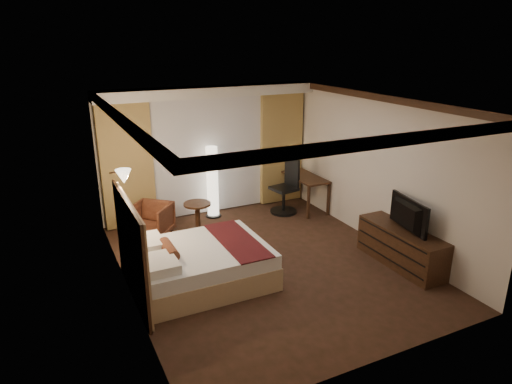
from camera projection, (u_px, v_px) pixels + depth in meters
name	position (u px, v px, depth m)	size (l,w,h in m)	color
floor	(266.00, 263.00, 7.69)	(4.50, 5.50, 0.01)	#2F2012
ceiling	(268.00, 102.00, 6.82)	(4.50, 5.50, 0.01)	white
back_wall	(207.00, 151.00, 9.60)	(4.50, 0.02, 2.70)	beige
left_wall	(123.00, 209.00, 6.33)	(0.02, 5.50, 2.70)	beige
right_wall	(378.00, 170.00, 8.19)	(0.02, 5.50, 2.70)	beige
crown_molding	(268.00, 106.00, 6.84)	(4.50, 5.50, 0.12)	black
soffit	(210.00, 92.00, 8.98)	(4.50, 0.50, 0.20)	white
curtain_sheer	(209.00, 156.00, 9.56)	(2.48, 0.04, 2.45)	silver
curtain_left_drape	(127.00, 166.00, 8.81)	(1.00, 0.14, 2.45)	#A4854B
curtain_right_drape	(281.00, 149.00, 10.22)	(1.00, 0.14, 2.45)	#A4854B
wall_sconce	(124.00, 177.00, 6.89)	(0.24, 0.24, 0.24)	white
bed	(201.00, 265.00, 7.02)	(2.02, 1.57, 0.59)	white
headboard	(132.00, 251.00, 6.45)	(0.12, 1.87, 1.50)	tan
armchair	(151.00, 219.00, 8.64)	(0.69, 0.65, 0.71)	#4F2617
side_table	(198.00, 217.00, 8.89)	(0.53, 0.53, 0.58)	black
floor_lamp	(212.00, 182.00, 9.48)	(0.32, 0.32, 1.53)	white
desk	(304.00, 192.00, 10.07)	(0.55, 1.27, 0.75)	black
desk_lamp	(293.00, 163.00, 10.31)	(0.18, 0.18, 0.34)	#FFD899
office_chair	(284.00, 187.00, 9.74)	(0.57, 0.57, 1.18)	black
dresser	(401.00, 247.00, 7.56)	(0.50, 1.64, 0.64)	black
television	(404.00, 213.00, 7.36)	(0.98, 0.56, 0.13)	black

